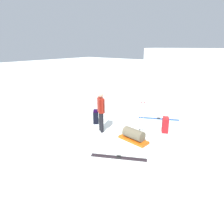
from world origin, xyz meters
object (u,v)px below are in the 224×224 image
Objects in this scene: backpack_large_dark at (96,117)px; ski_poles_planted_near at (142,115)px; gear_sled at (134,135)px; ski_pair_near at (159,119)px; ski_pair_far at (119,157)px; skier_standing at (101,110)px; backpack_bright at (165,125)px.

ski_poles_planted_near is (2.12, 0.51, 0.41)m from backpack_large_dark.
ski_pair_near is at bearing 93.89° from gear_sled.
backpack_large_dark is at bearing 145.62° from ski_pair_far.
skier_standing is 0.92× the size of ski_pair_near.
ski_poles_planted_near reaches higher than gear_sled.
backpack_large_dark is 3.12m from backpack_bright.
backpack_bright reaches higher than ski_pair_near.
ski_pair_far is 1.31× the size of ski_poles_planted_near.
gear_sled reaches higher than ski_pair_far.
backpack_bright reaches higher than ski_pair_far.
ski_pair_far is at bearing -98.86° from backpack_bright.
gear_sled is (1.53, 0.09, -0.73)m from skier_standing.
ski_pair_near is 2.74× the size of backpack_bright.
ski_pair_far is 2.65× the size of backpack_large_dark.
ski_pair_near is 4.02m from ski_pair_far.
ski_poles_planted_near is at bearing 37.90° from skier_standing.
backpack_bright is at bearing -56.51° from ski_pair_near.
backpack_bright is at bearing 30.50° from ski_poles_planted_near.
gear_sled is at bearing -78.70° from ski_poles_planted_near.
skier_standing is 1.69m from gear_sled.
backpack_large_dark is at bearing -133.13° from ski_pair_near.
gear_sled is (-0.22, 1.29, 0.21)m from ski_pair_far.
gear_sled is at bearing 99.75° from ski_pair_far.
ski_pair_near is at bearing 95.80° from ski_pair_far.
ski_pair_far is 2.39m from ski_poles_planted_near.
backpack_bright is at bearing 65.87° from gear_sled.
ski_poles_planted_near is (1.34, 1.04, -0.24)m from skier_standing.
backpack_bright is (2.18, 1.53, -0.63)m from skier_standing.
skier_standing is 2.73m from backpack_bright.
backpack_bright is at bearing 18.83° from backpack_large_dark.
ski_pair_far is 1.33m from gear_sled.
gear_sled is (0.18, -2.71, 0.21)m from ski_pair_near.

